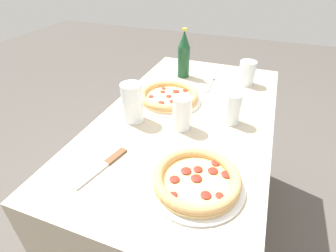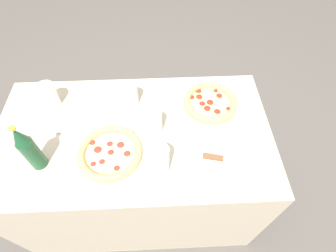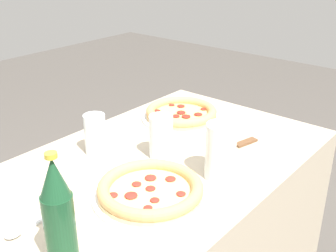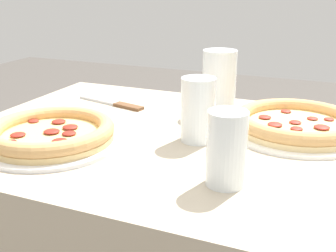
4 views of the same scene
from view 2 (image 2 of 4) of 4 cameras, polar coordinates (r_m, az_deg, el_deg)
The scene contains 11 objects.
ground_plane at distance 1.84m, azimuth -5.13°, elevation -14.80°, with size 8.00×8.00×0.00m, color #4C4742.
table at distance 1.50m, azimuth -6.16°, elevation -9.55°, with size 1.24×0.68×0.74m.
pizza_salami at distance 1.11m, azimuth -12.46°, elevation -5.80°, with size 0.29×0.29×0.05m.
pizza_veggie at distance 1.27m, azimuth 9.18°, elevation 4.99°, with size 0.29×0.29×0.05m.
glass_red_wine at distance 1.36m, azimuth -24.44°, elevation 5.90°, with size 0.08×0.08×0.12m.
glass_cola at distance 1.25m, azimuth -8.07°, elevation 6.72°, with size 0.07×0.07×0.12m.
glass_lemonade at distance 1.13m, azimuth -3.05°, elevation 0.82°, with size 0.07×0.07×0.13m.
glass_orange_juice at distance 1.01m, azimuth -2.13°, elevation -7.67°, with size 0.08×0.08×0.16m.
beer_bottle at distance 1.12m, azimuth -28.13°, elevation -4.32°, with size 0.06×0.06×0.25m.
knife at distance 1.12m, azimuth 12.53°, elevation -7.08°, with size 0.21×0.07×0.01m.
spoon at distance 1.27m, azimuth -23.53°, elevation -1.11°, with size 0.19×0.03×0.01m.
Camera 2 is at (-0.13, 0.68, 1.70)m, focal length 28.00 mm.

